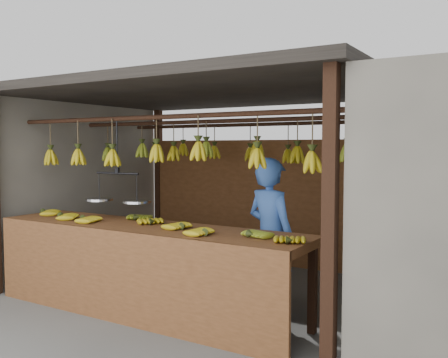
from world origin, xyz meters
The scene contains 8 objects.
ground centered at (0.00, 0.00, 0.00)m, with size 80.00×80.00×0.00m, color #5B5B57.
stall centered at (0.00, 0.33, 1.97)m, with size 4.30×3.30×2.40m.
neighbor_left centered at (-3.60, 0.00, 1.15)m, with size 3.00×3.00×2.30m, color slate.
counter centered at (-0.06, -1.23, 0.71)m, with size 3.53×0.80×0.96m.
hanging_bananas centered at (-0.01, 0.01, 1.62)m, with size 3.60×2.24×0.38m.
balance_scale centered at (-0.56, -1.00, 1.16)m, with size 0.80×0.34×0.90m.
vendor centered at (1.07, -0.56, 0.80)m, with size 0.58×0.38×1.59m, color #3359A5.
bag_bundles centered at (1.94, 1.35, 1.01)m, with size 0.08×0.26×1.27m.
Camera 1 is at (3.22, -4.98, 1.70)m, focal length 40.00 mm.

